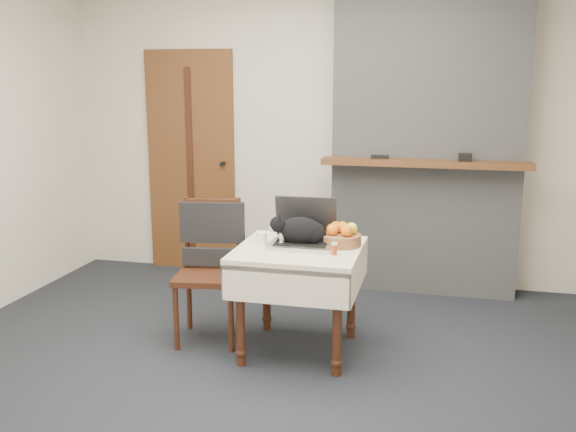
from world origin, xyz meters
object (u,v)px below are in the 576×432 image
object	(u,v)px
cat	(302,232)
cream_jar	(262,238)
door	(191,162)
laptop	(303,233)
side_table	(299,264)
pill_bottle	(334,248)
fruit_basket	(341,236)
chair	(211,250)

from	to	relation	value
cat	cream_jar	world-z (taller)	cat
cat	door	bearing A→B (deg)	119.96
door	laptop	xyz separation A→B (m)	(1.39, -1.53, -0.23)
side_table	cream_jar	bearing A→B (deg)	174.46
laptop	pill_bottle	distance (m)	0.31
side_table	cat	size ratio (longest dim) A/B	1.75
pill_bottle	fruit_basket	xyz separation A→B (m)	(0.00, 0.24, 0.02)
cat	chair	xyz separation A→B (m)	(-0.65, 0.07, -0.18)
pill_bottle	cat	bearing A→B (deg)	144.11
laptop	cream_jar	distance (m)	0.27
cat	chair	distance (m)	0.68
side_table	cat	bearing A→B (deg)	83.98
fruit_basket	cream_jar	bearing A→B (deg)	-169.81
laptop	cat	bearing A→B (deg)	-99.11
cat	cream_jar	size ratio (longest dim) A/B	5.71
cream_jar	fruit_basket	size ratio (longest dim) A/B	0.30
cream_jar	fruit_basket	distance (m)	0.51
laptop	pill_bottle	world-z (taller)	laptop
laptop	fruit_basket	world-z (taller)	laptop
door	fruit_basket	size ratio (longest dim) A/B	7.78
pill_bottle	cream_jar	bearing A→B (deg)	163.85
cream_jar	door	bearing A→B (deg)	125.30
cream_jar	pill_bottle	distance (m)	0.52
door	side_table	size ratio (longest dim) A/B	2.56
laptop	fruit_basket	size ratio (longest dim) A/B	1.61
door	fruit_basket	world-z (taller)	door
cat	cream_jar	xyz separation A→B (m)	(-0.26, -0.03, -0.05)
door	chair	distance (m)	1.70
fruit_basket	pill_bottle	bearing A→B (deg)	-90.97
side_table	pill_bottle	world-z (taller)	pill_bottle
laptop	fruit_basket	distance (m)	0.25
side_table	chair	size ratio (longest dim) A/B	0.82
door	fruit_basket	xyz separation A→B (m)	(1.63, -1.49, -0.24)
cream_jar	chair	bearing A→B (deg)	165.71
door	cat	xyz separation A→B (m)	(1.38, -1.56, -0.21)
chair	cat	bearing A→B (deg)	-14.95
chair	side_table	bearing A→B (deg)	-19.70
door	side_table	bearing A→B (deg)	-49.47
door	cream_jar	xyz separation A→B (m)	(1.12, -1.59, -0.26)
laptop	cat	xyz separation A→B (m)	(-0.00, -0.02, 0.02)
door	cream_jar	size ratio (longest dim) A/B	25.65
cat	chair	size ratio (longest dim) A/B	0.47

